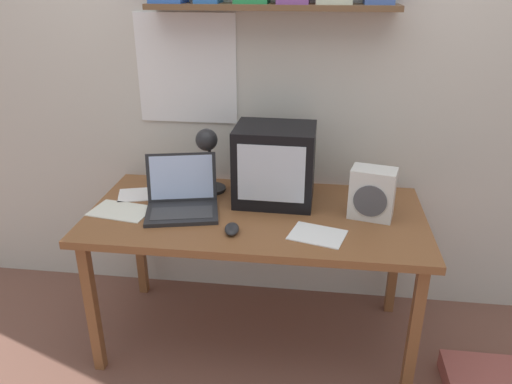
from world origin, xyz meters
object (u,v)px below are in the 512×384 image
Objects in this scene: juice_glass at (367,182)px; loose_paper_near_laptop at (146,194)px; computer_mouse at (232,229)px; corner_desk at (256,224)px; crt_monitor at (275,165)px; desk_lamp at (208,152)px; loose_paper_near_monitor at (317,235)px; laptop at (182,197)px; printed_handout at (121,211)px; space_heater at (372,193)px.

loose_paper_near_laptop is at bearing -171.43° from juice_glass.
loose_paper_near_laptop is at bearing 145.88° from computer_mouse.
crt_monitor is at bearing 63.61° from corner_desk.
loose_paper_near_monitor is at bearing -36.63° from desk_lamp.
corner_desk is 0.58m from loose_paper_near_laptop.
laptop is 0.29m from printed_handout.
juice_glass is 0.58× the size of space_heater.
loose_paper_near_monitor is (0.28, -0.18, 0.06)m from corner_desk.
loose_paper_near_laptop is 1.01× the size of printed_handout.
desk_lamp is 1.48× the size of space_heater.
crt_monitor reaches higher than printed_handout.
desk_lamp is at bearing 174.95° from crt_monitor.
desk_lamp is (0.08, 0.19, 0.15)m from laptop.
desk_lamp is 2.99× the size of computer_mouse.
corner_desk is 0.36m from laptop.
corner_desk is 11.58× the size of juice_glass.
printed_handout is (-0.54, 0.13, -0.01)m from computer_mouse.
crt_monitor is 0.66m from loose_paper_near_laptop.
corner_desk is 4.53× the size of desk_lamp.
crt_monitor is 0.74m from printed_handout.
laptop reaches higher than loose_paper_near_monitor.
juice_glass reaches higher than printed_handout.
desk_lamp reaches higher than printed_handout.
loose_paper_near_laptop is (-0.63, -0.01, -0.18)m from crt_monitor.
crt_monitor is at bearing -9.01° from desk_lamp.
crt_monitor is 1.26× the size of printed_handout.
juice_glass is at bearing 6.61° from laptop.
loose_paper_near_monitor is at bearing 3.21° from computer_mouse.
crt_monitor is 0.33m from desk_lamp.
laptop is 3.33× the size of computer_mouse.
corner_desk is 0.54m from space_heater.
crt_monitor reaches higher than space_heater.
juice_glass is 1.09m from loose_paper_near_laptop.
loose_paper_near_laptop is (-0.22, 0.14, -0.06)m from laptop.
space_heater reaches higher than loose_paper_near_monitor.
loose_paper_near_monitor is at bearing -20.17° from loose_paper_near_laptop.
juice_glass is (0.44, 0.15, -0.12)m from crt_monitor.
desk_lamp is 0.48m from printed_handout.
space_heater is 1.13m from printed_handout.
laptop reaches higher than printed_handout.
printed_handout is at bearing -104.59° from loose_paper_near_laptop.
loose_paper_near_monitor is at bearing -28.21° from laptop.
laptop is at bearing 164.74° from loose_paper_near_monitor.
laptop is 0.33m from computer_mouse.
laptop is 1.64× the size of space_heater.
juice_glass is 0.77m from computer_mouse.
corner_desk is at bearing -10.50° from laptop.
computer_mouse reaches higher than corner_desk.
laptop is at bearing -32.18° from loose_paper_near_laptop.
computer_mouse is at bearing -48.65° from laptop.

